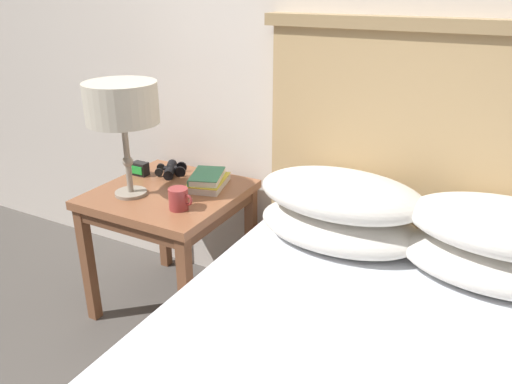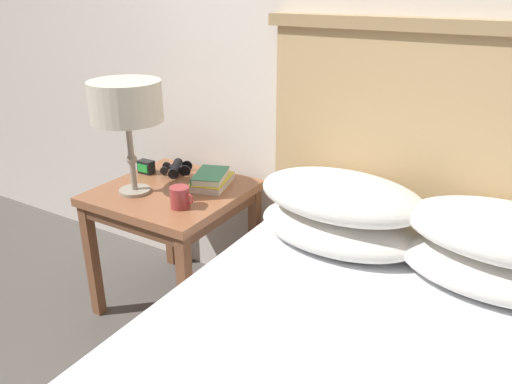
% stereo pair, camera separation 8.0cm
% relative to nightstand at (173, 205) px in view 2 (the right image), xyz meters
% --- Properties ---
extents(wall_back, '(8.00, 0.06, 2.60)m').
position_rel_nightstand_xyz_m(wall_back, '(0.55, 0.36, 0.81)').
color(wall_back, silver).
rests_on(wall_back, ground_plane).
extents(nightstand, '(0.58, 0.58, 0.57)m').
position_rel_nightstand_xyz_m(nightstand, '(0.00, 0.00, 0.00)').
color(nightstand, brown).
rests_on(nightstand, ground_plane).
extents(table_lamp, '(0.28, 0.28, 0.46)m').
position_rel_nightstand_xyz_m(table_lamp, '(-0.11, -0.11, 0.45)').
color(table_lamp, gray).
rests_on(table_lamp, nightstand).
extents(book_on_nightstand, '(0.19, 0.24, 0.03)m').
position_rel_nightstand_xyz_m(book_on_nightstand, '(0.12, 0.12, 0.09)').
color(book_on_nightstand, silver).
rests_on(book_on_nightstand, nightstand).
extents(book_stacked_on_top, '(0.18, 0.22, 0.03)m').
position_rel_nightstand_xyz_m(book_stacked_on_top, '(0.12, 0.11, 0.12)').
color(book_stacked_on_top, silver).
rests_on(book_stacked_on_top, book_on_nightstand).
extents(binoculars_pair, '(0.16, 0.16, 0.05)m').
position_rel_nightstand_xyz_m(binoculars_pair, '(-0.11, 0.16, 0.10)').
color(binoculars_pair, black).
rests_on(binoculars_pair, nightstand).
extents(coffee_mug, '(0.10, 0.08, 0.08)m').
position_rel_nightstand_xyz_m(coffee_mug, '(0.15, -0.13, 0.12)').
color(coffee_mug, '#993333').
rests_on(coffee_mug, nightstand).
extents(alarm_clock, '(0.07, 0.05, 0.06)m').
position_rel_nightstand_xyz_m(alarm_clock, '(-0.22, 0.08, 0.11)').
color(alarm_clock, black).
rests_on(alarm_clock, nightstand).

